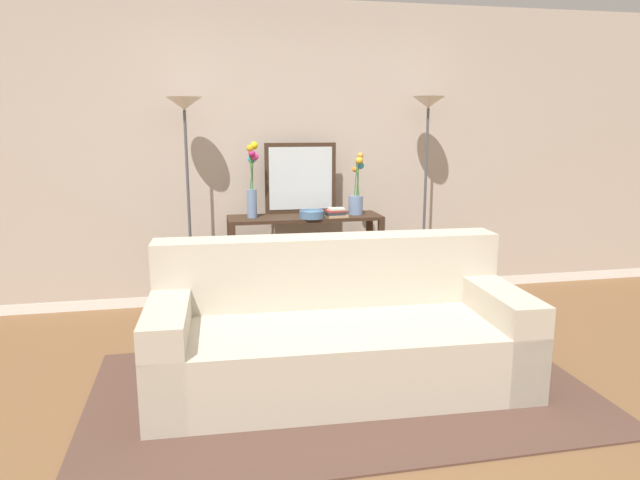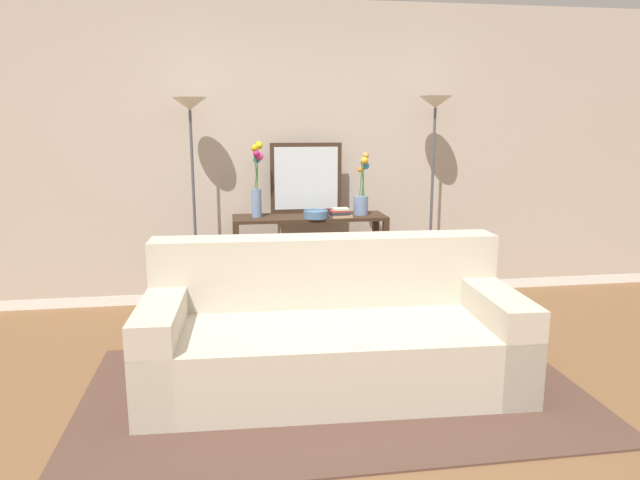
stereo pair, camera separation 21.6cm
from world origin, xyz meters
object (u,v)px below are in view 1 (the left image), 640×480
at_px(book_stack, 336,213).
at_px(wall_mirror, 301,178).
at_px(console_table, 305,245).
at_px(floor_lamp_left, 186,146).
at_px(vase_short_flowers, 357,195).
at_px(floor_lamp_right, 427,142).
at_px(vase_tall_flowers, 252,181).
at_px(fruit_bowl, 312,214).
at_px(couch, 337,335).
at_px(book_row_under_console, 261,306).

bearing_deg(book_stack, wall_mirror, 131.46).
height_order(console_table, floor_lamp_left, floor_lamp_left).
relative_size(vase_short_flowers, book_stack, 2.82).
distance_m(floor_lamp_right, vase_tall_flowers, 1.56).
height_order(wall_mirror, vase_short_flowers, wall_mirror).
relative_size(wall_mirror, vase_tall_flowers, 0.99).
relative_size(floor_lamp_right, vase_short_flowers, 3.44).
xyz_separation_m(wall_mirror, fruit_bowl, (0.04, -0.30, -0.27)).
distance_m(vase_tall_flowers, vase_short_flowers, 0.90).
relative_size(floor_lamp_left, vase_tall_flowers, 2.88).
xyz_separation_m(floor_lamp_right, book_stack, (-0.85, -0.14, -0.58)).
height_order(couch, floor_lamp_left, floor_lamp_left).
relative_size(wall_mirror, fruit_bowl, 3.01).
bearing_deg(floor_lamp_left, vase_tall_flowers, -1.75).
xyz_separation_m(fruit_bowl, book_stack, (0.21, 0.01, 0.00)).
bearing_deg(couch, fruit_bowl, 85.71).
distance_m(wall_mirror, fruit_bowl, 0.40).
xyz_separation_m(couch, floor_lamp_left, (-0.90, 1.48, 1.12)).
height_order(vase_short_flowers, fruit_bowl, vase_short_flowers).
bearing_deg(book_stack, floor_lamp_left, 173.57).
height_order(floor_lamp_left, fruit_bowl, floor_lamp_left).
xyz_separation_m(couch, console_table, (0.06, 1.46, 0.27)).
distance_m(floor_lamp_right, fruit_bowl, 1.21).
relative_size(vase_short_flowers, fruit_bowl, 2.57).
distance_m(console_table, vase_tall_flowers, 0.71).
bearing_deg(floor_lamp_left, console_table, -1.27).
xyz_separation_m(fruit_bowl, book_row_under_console, (-0.43, 0.13, -0.81)).
bearing_deg(console_table, fruit_bowl, -74.73).
bearing_deg(vase_short_flowers, wall_mirror, 159.42).
height_order(floor_lamp_left, vase_tall_flowers, floor_lamp_left).
bearing_deg(floor_lamp_left, vase_short_flowers, -1.06).
xyz_separation_m(book_stack, book_row_under_console, (-0.64, 0.11, -0.81)).
height_order(vase_tall_flowers, fruit_bowl, vase_tall_flowers).
xyz_separation_m(console_table, fruit_bowl, (0.04, -0.13, 0.29)).
bearing_deg(vase_short_flowers, floor_lamp_left, 178.94).
distance_m(wall_mirror, vase_short_flowers, 0.51).
bearing_deg(floor_lamp_left, floor_lamp_right, 0.00).
distance_m(floor_lamp_left, floor_lamp_right, 2.06).
xyz_separation_m(couch, book_stack, (0.31, 1.34, 0.56)).
distance_m(floor_lamp_left, vase_short_flowers, 1.48).
bearing_deg(wall_mirror, floor_lamp_left, -171.33).
xyz_separation_m(floor_lamp_left, book_stack, (1.21, -0.14, -0.56)).
distance_m(couch, floor_lamp_left, 2.06).
distance_m(fruit_bowl, book_stack, 0.21).
xyz_separation_m(vase_tall_flowers, book_row_under_console, (0.05, -0.01, -1.08)).
distance_m(floor_lamp_left, vase_tall_flowers, 0.60).
bearing_deg(wall_mirror, book_stack, -48.54).
relative_size(couch, vase_tall_flowers, 3.66).
bearing_deg(floor_lamp_right, fruit_bowl, -171.88).
height_order(floor_lamp_left, vase_short_flowers, floor_lamp_left).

